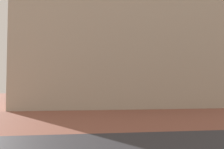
% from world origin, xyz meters
% --- Properties ---
extents(ground_plane, '(120.00, 120.00, 0.00)m').
position_xyz_m(ground_plane, '(0.00, 10.00, 0.00)').
color(ground_plane, brown).
extents(landmark_building, '(26.33, 13.96, 36.29)m').
position_xyz_m(landmark_building, '(3.14, 29.45, 10.22)').
color(landmark_building, '#B2A893').
rests_on(landmark_building, ground_plane).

